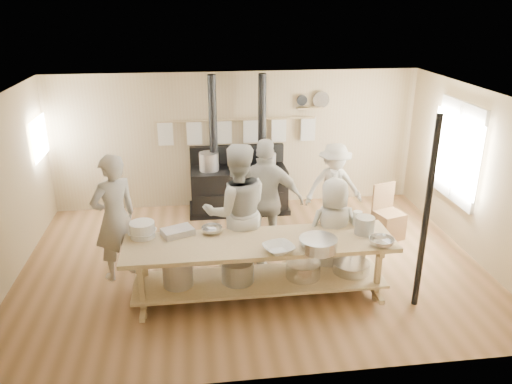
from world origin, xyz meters
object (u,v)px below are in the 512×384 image
(cook_far_left, at_px, (115,218))
(cook_by_window, at_px, (334,187))
(prep_table, at_px, (259,263))
(cook_right, at_px, (266,200))
(chair, at_px, (388,222))
(roasting_pan, at_px, (178,232))
(cook_left, at_px, (237,212))
(cook_center, at_px, (333,230))
(stove, at_px, (238,185))

(cook_far_left, xyz_separation_m, cook_by_window, (3.54, 1.18, -0.16))
(prep_table, distance_m, cook_far_left, 2.17)
(cook_right, bearing_deg, cook_far_left, 20.10)
(chair, relative_size, roasting_pan, 2.27)
(cook_far_left, xyz_separation_m, chair, (4.40, 0.74, -0.67))
(cook_far_left, height_order, cook_left, cook_left)
(cook_left, xyz_separation_m, cook_center, (1.35, -0.27, -0.24))
(prep_table, relative_size, roasting_pan, 8.82)
(cook_left, distance_m, roasting_pan, 0.91)
(stove, bearing_deg, cook_far_left, -131.77)
(cook_by_window, relative_size, roasting_pan, 3.84)
(cook_right, height_order, cook_by_window, cook_right)
(cook_far_left, relative_size, chair, 2.03)
(prep_table, distance_m, cook_by_window, 2.56)
(cook_left, height_order, cook_center, cook_left)
(cook_by_window, xyz_separation_m, roasting_pan, (-2.65, -1.67, 0.11))
(cook_right, relative_size, cook_by_window, 1.23)
(roasting_pan, bearing_deg, stove, 68.15)
(cook_center, xyz_separation_m, roasting_pan, (-2.19, -0.05, 0.13))
(cook_far_left, bearing_deg, cook_by_window, 162.33)
(cook_far_left, distance_m, roasting_pan, 1.01)
(prep_table, relative_size, cook_left, 1.79)
(stove, xyz_separation_m, cook_right, (0.25, -1.91, 0.45))
(roasting_pan, bearing_deg, cook_right, 30.45)
(stove, distance_m, cook_far_left, 2.99)
(chair, xyz_separation_m, roasting_pan, (-3.51, -1.22, 0.62))
(cook_right, bearing_deg, cook_left, 56.08)
(cook_far_left, relative_size, cook_by_window, 1.20)
(cook_far_left, relative_size, roasting_pan, 4.61)
(cook_center, distance_m, roasting_pan, 2.19)
(cook_by_window, bearing_deg, roasting_pan, -149.83)
(cook_far_left, height_order, cook_by_window, cook_far_left)
(prep_table, distance_m, cook_center, 1.20)
(prep_table, bearing_deg, cook_right, 77.10)
(cook_left, height_order, cook_right, cook_left)
(stove, distance_m, prep_table, 3.02)
(stove, relative_size, cook_left, 1.29)
(cook_by_window, bearing_deg, prep_table, -130.25)
(cook_right, distance_m, cook_by_window, 1.60)
(prep_table, height_order, cook_right, cook_right)
(cook_center, height_order, cook_right, cook_right)
(cook_left, bearing_deg, cook_by_window, -148.89)
(cook_left, height_order, chair, cook_left)
(cook_far_left, distance_m, cook_by_window, 3.74)
(chair, bearing_deg, cook_far_left, 171.89)
(cook_by_window, xyz_separation_m, chair, (0.86, -0.45, -0.51))
(prep_table, bearing_deg, cook_center, 18.78)
(cook_by_window, bearing_deg, cook_right, -148.18)
(cook_right, bearing_deg, prep_table, 89.49)
(cook_left, xyz_separation_m, cook_by_window, (1.81, 1.35, -0.22))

